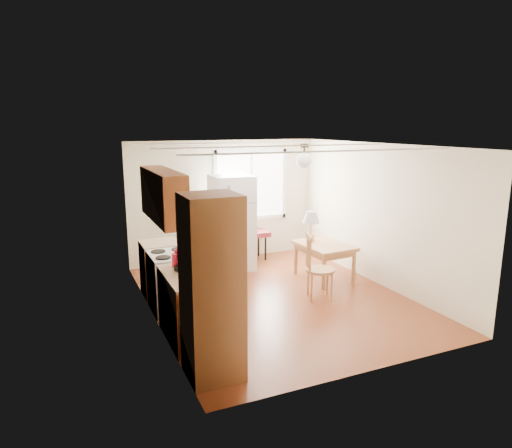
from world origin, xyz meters
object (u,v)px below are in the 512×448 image
bench (238,236)px  dining_table (324,249)px  refrigerator (232,223)px  chair (314,262)px

bench → dining_table: bearing=-57.2°
refrigerator → bench: (0.28, 0.41, -0.38)m
bench → dining_table: dining_table is taller
refrigerator → bench: bearing=58.0°
refrigerator → chair: (0.65, -2.05, -0.31)m
refrigerator → chair: refrigerator is taller
refrigerator → bench: 0.63m
bench → chair: size_ratio=1.23×
refrigerator → chair: 2.17m
dining_table → chair: (-0.69, -0.80, 0.06)m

